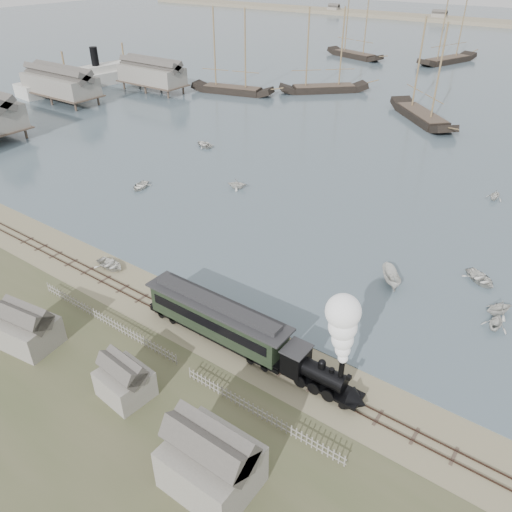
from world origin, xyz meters
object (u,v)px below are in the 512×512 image
Objects in this scene: passenger_coach at (217,318)px; beached_dinghy at (110,265)px; steamship at (96,66)px; locomotive at (334,355)px.

passenger_coach is 18.13m from beached_dinghy.
steamship is (-74.62, 58.91, 4.40)m from beached_dinghy.
locomotive is at bearing -114.23° from steamship.
steamship reaches higher than passenger_coach.
steamship reaches higher than beached_dinghy.
passenger_coach reaches higher than beached_dinghy.
locomotive is 12.35m from passenger_coach.
beached_dinghy is (-17.90, 2.08, -1.96)m from passenger_coach.
beached_dinghy is at bearing -122.30° from steamship.
steamship is at bearing 53.13° from beached_dinghy.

